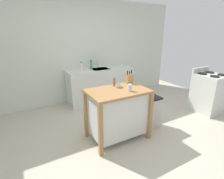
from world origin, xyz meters
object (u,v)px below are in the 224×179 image
(knife_block, at_px, (129,79))
(pepper_grinder, at_px, (114,82))
(drinking_cup, at_px, (130,88))
(stove, at_px, (208,93))
(kitchen_island, at_px, (118,112))
(bottle_spray_cleaner, at_px, (81,66))
(bottle_dish_soap, at_px, (91,65))
(sink_faucet, at_px, (98,64))
(bowl_ceramic_small, at_px, (119,86))
(trash_bin, at_px, (150,112))

(knife_block, height_order, pepper_grinder, knife_block)
(drinking_cup, xyz_separation_m, stove, (2.28, 0.03, -0.50))
(kitchen_island, distance_m, pepper_grinder, 0.53)
(drinking_cup, height_order, bottle_spray_cleaner, bottle_spray_cleaner)
(bottle_spray_cleaner, bearing_deg, stove, -37.80)
(kitchen_island, height_order, bottle_dish_soap, bottle_dish_soap)
(knife_block, bearing_deg, sink_faucet, 86.07)
(kitchen_island, height_order, bowl_ceramic_small, bowl_ceramic_small)
(trash_bin, xyz_separation_m, bottle_dish_soap, (-0.45, 1.82, 0.68))
(bottle_dish_soap, bearing_deg, knife_block, -86.66)
(knife_block, bearing_deg, bottle_dish_soap, 93.34)
(bowl_ceramic_small, xyz_separation_m, bottle_dish_soap, (0.20, 1.70, 0.08))
(kitchen_island, xyz_separation_m, pepper_grinder, (0.06, 0.22, 0.48))
(kitchen_island, relative_size, bottle_dish_soap, 4.42)
(pepper_grinder, bearing_deg, stove, -7.95)
(pepper_grinder, distance_m, sink_faucet, 1.71)
(sink_faucet, bearing_deg, bottle_spray_cleaner, -167.57)
(kitchen_island, xyz_separation_m, stove, (2.41, -0.11, -0.05))
(knife_block, xyz_separation_m, trash_bin, (0.36, -0.23, -0.67))
(stove, bearing_deg, bottle_spray_cleaner, 142.20)
(kitchen_island, height_order, sink_faucet, sink_faucet)
(kitchen_island, xyz_separation_m, bottle_dish_soap, (0.29, 1.82, 0.49))
(knife_block, bearing_deg, kitchen_island, -149.11)
(pepper_grinder, distance_m, stove, 2.44)
(pepper_grinder, height_order, bottle_dish_soap, bottle_dish_soap)
(stove, bearing_deg, sink_faucet, 134.13)
(drinking_cup, height_order, pepper_grinder, pepper_grinder)
(bowl_ceramic_small, bearing_deg, pepper_grinder, 107.34)
(knife_block, bearing_deg, bottle_spray_cleaner, 103.86)
(bowl_ceramic_small, bearing_deg, trash_bin, -10.33)
(bottle_spray_cleaner, bearing_deg, pepper_grinder, -87.98)
(knife_block, distance_m, bowl_ceramic_small, 0.32)
(bowl_ceramic_small, height_order, trash_bin, bowl_ceramic_small)
(bottle_dish_soap, height_order, bottle_spray_cleaner, bottle_dish_soap)
(bottle_dish_soap, relative_size, stove, 0.22)
(drinking_cup, bearing_deg, pepper_grinder, 102.61)
(knife_block, xyz_separation_m, stove, (2.03, -0.33, -0.53))
(pepper_grinder, xyz_separation_m, stove, (2.36, -0.33, -0.53))
(stove, bearing_deg, pepper_grinder, 172.05)
(knife_block, xyz_separation_m, bottle_dish_soap, (-0.09, 1.59, 0.01))
(sink_faucet, bearing_deg, bottle_dish_soap, -164.89)
(drinking_cup, bearing_deg, kitchen_island, 134.19)
(drinking_cup, relative_size, bottle_dish_soap, 0.51)
(bowl_ceramic_small, bearing_deg, bottle_spray_cleaner, 93.05)
(sink_faucet, xyz_separation_m, bottle_dish_soap, (-0.21, -0.06, -0.00))
(bottle_dish_soap, bearing_deg, sink_faucet, 15.11)
(bowl_ceramic_small, relative_size, stove, 0.12)
(bowl_ceramic_small, height_order, bottle_dish_soap, bottle_dish_soap)
(kitchen_island, relative_size, stove, 0.99)
(bowl_ceramic_small, distance_m, stove, 2.38)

